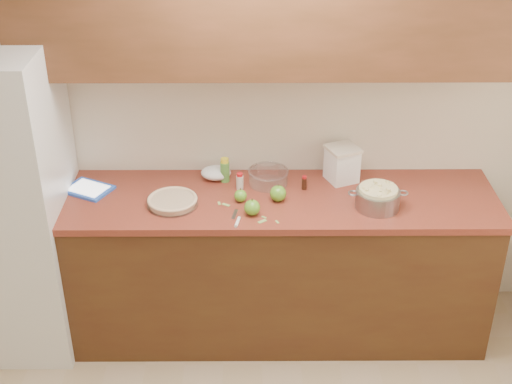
{
  "coord_description": "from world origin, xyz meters",
  "views": [
    {
      "loc": [
        -0.05,
        -1.97,
        2.91
      ],
      "look_at": [
        -0.03,
        1.43,
        0.98
      ],
      "focal_mm": 50.0,
      "sensor_mm": 36.0,
      "label": 1
    }
  ],
  "objects_px": {
    "tablet": "(88,189)",
    "flour_canister": "(342,164)",
    "pie": "(172,201)",
    "colander": "(378,198)"
  },
  "relations": [
    {
      "from": "pie",
      "to": "colander",
      "type": "bearing_deg",
      "value": -1.57
    },
    {
      "from": "pie",
      "to": "tablet",
      "type": "distance_m",
      "value": 0.52
    },
    {
      "from": "colander",
      "to": "flour_canister",
      "type": "relative_size",
      "value": 1.47
    },
    {
      "from": "colander",
      "to": "tablet",
      "type": "bearing_deg",
      "value": 173.17
    },
    {
      "from": "pie",
      "to": "flour_canister",
      "type": "height_order",
      "value": "flour_canister"
    },
    {
      "from": "tablet",
      "to": "flour_canister",
      "type": "bearing_deg",
      "value": 31.89
    },
    {
      "from": "pie",
      "to": "colander",
      "type": "height_order",
      "value": "colander"
    },
    {
      "from": "colander",
      "to": "flour_canister",
      "type": "distance_m",
      "value": 0.36
    },
    {
      "from": "colander",
      "to": "tablet",
      "type": "xyz_separation_m",
      "value": [
        -1.61,
        0.19,
        -0.05
      ]
    },
    {
      "from": "pie",
      "to": "flour_canister",
      "type": "distance_m",
      "value": 1.0
    }
  ]
}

